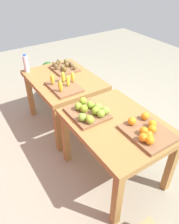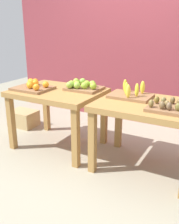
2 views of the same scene
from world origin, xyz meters
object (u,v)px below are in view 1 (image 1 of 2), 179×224
orange_bin (147,131)px  apple_bin (89,111)px  banana_crate (64,85)px  kiwi_bin (64,67)px  water_bottle (26,64)px  watermelon_pile (53,82)px  display_table_left (117,131)px  display_table_right (64,85)px

orange_bin → apple_bin: (0.52, 0.27, 0.01)m
banana_crate → apple_bin: bearing=175.8°
apple_bin → kiwi_bin: (1.08, -0.29, -0.01)m
water_bottle → watermelon_pile: size_ratio=0.37×
orange_bin → banana_crate: size_ratio=1.00×
kiwi_bin → water_bottle: 0.51m
apple_bin → kiwi_bin: size_ratio=1.09×
water_bottle → kiwi_bin: bearing=-114.8°
display_table_left → water_bottle: (1.55, 0.33, 0.22)m
display_table_left → display_table_right: bearing=0.0°
kiwi_bin → watermelon_pile: bearing=-9.3°
display_table_right → watermelon_pile: display_table_right is taller
display_table_right → orange_bin: orange_bin is taller
display_table_left → kiwi_bin: kiwi_bin is taller
display_table_left → orange_bin: orange_bin is taller
banana_crate → water_bottle: bearing=17.8°
apple_bin → watermelon_pile: apple_bin is taller
apple_bin → banana_crate: size_ratio=0.91×
display_table_right → banana_crate: 0.30m
kiwi_bin → water_bottle: (0.21, 0.46, 0.08)m
water_bottle → display_table_right: bearing=-142.6°
display_table_right → watermelon_pile: 1.08m
watermelon_pile → display_table_right: bearing=165.2°
display_table_left → apple_bin: bearing=32.2°
display_table_right → watermelon_pile: (0.95, -0.25, -0.45)m
banana_crate → kiwi_bin: bearing=-28.2°
kiwi_bin → display_table_left: bearing=174.4°
display_table_left → kiwi_bin: size_ratio=2.82×
display_table_right → water_bottle: size_ratio=4.18×
apple_bin → banana_crate: (0.63, -0.05, -0.01)m
apple_bin → watermelon_pile: bearing=-12.7°
display_table_right → apple_bin: bearing=169.6°
display_table_left → kiwi_bin: bearing=-5.6°
display_table_left → display_table_right: same height
display_table_right → water_bottle: water_bottle is taller
display_table_right → banana_crate: banana_crate is taller
display_table_right → watermelon_pile: bearing=-14.8°
display_table_left → kiwi_bin: 1.35m
orange_bin → apple_bin: bearing=27.4°
display_table_left → orange_bin: (-0.27, -0.11, 0.14)m
orange_bin → banana_crate: bearing=11.1°
kiwi_bin → watermelon_pile: (0.73, -0.12, -0.59)m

